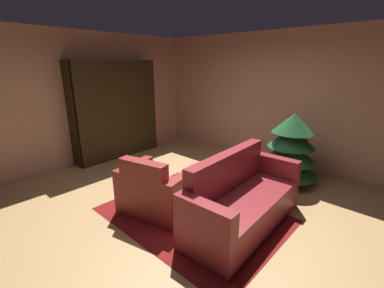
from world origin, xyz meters
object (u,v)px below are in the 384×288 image
object	(u,v)px
bookshelf_unit	(121,110)
couch_red	(242,202)
bottle_on_table	(211,176)
armchair_red	(156,192)
book_stack_on_table	(199,185)
decorated_tree	(291,148)
coffee_table	(201,190)

from	to	relation	value
bookshelf_unit	couch_red	size ratio (longest dim) A/B	1.09
couch_red	bottle_on_table	bearing A→B (deg)	-178.19
armchair_red	bookshelf_unit	bearing A→B (deg)	156.31
bookshelf_unit	bottle_on_table	bearing A→B (deg)	-10.14
book_stack_on_table	couch_red	bearing A→B (deg)	21.16
book_stack_on_table	decorated_tree	bearing A→B (deg)	75.77
coffee_table	bottle_on_table	bearing A→B (deg)	75.58
bookshelf_unit	couch_red	xyz separation A→B (m)	(3.60, -0.54, -0.74)
couch_red	bottle_on_table	xyz separation A→B (m)	(-0.51, -0.02, 0.22)
couch_red	coffee_table	bearing A→B (deg)	-161.19
armchair_red	book_stack_on_table	xyz separation A→B (m)	(0.51, 0.35, 0.15)
armchair_red	coffee_table	world-z (taller)	armchair_red
bookshelf_unit	armchair_red	size ratio (longest dim) A/B	1.89
armchair_red	bottle_on_table	bearing A→B (deg)	43.86
couch_red	coffee_table	world-z (taller)	couch_red
decorated_tree	bottle_on_table	bearing A→B (deg)	-103.92
couch_red	bottle_on_table	distance (m)	0.55
bookshelf_unit	coffee_table	world-z (taller)	bookshelf_unit
coffee_table	couch_red	bearing A→B (deg)	18.81
armchair_red	coffee_table	xyz separation A→B (m)	(0.53, 0.38, 0.07)
book_stack_on_table	bookshelf_unit	bearing A→B (deg)	165.97
couch_red	bottle_on_table	size ratio (longest dim) A/B	6.16
bookshelf_unit	decorated_tree	distance (m)	3.73
bookshelf_unit	armchair_red	xyz separation A→B (m)	(2.52, -1.10, -0.76)
book_stack_on_table	decorated_tree	xyz separation A→B (m)	(0.49, 1.93, 0.18)
coffee_table	bottle_on_table	size ratio (longest dim) A/B	2.01
bookshelf_unit	armchair_red	bearing A→B (deg)	-23.69
decorated_tree	coffee_table	bearing A→B (deg)	-103.97
bottle_on_table	coffee_table	bearing A→B (deg)	-104.42
armchair_red	bottle_on_table	distance (m)	0.83
coffee_table	bookshelf_unit	bearing A→B (deg)	166.62
bookshelf_unit	book_stack_on_table	world-z (taller)	bookshelf_unit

